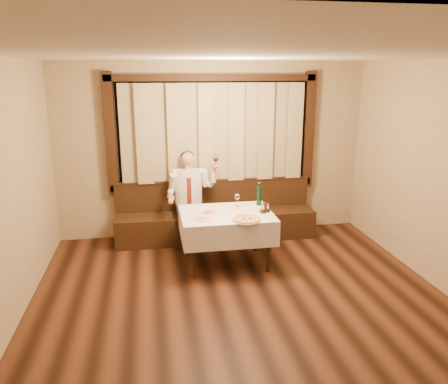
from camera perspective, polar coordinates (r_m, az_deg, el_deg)
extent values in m
cube|color=black|center=(4.87, 3.95, -17.58)|extent=(5.00, 6.00, 0.01)
cube|color=silver|center=(4.08, 4.72, 17.54)|extent=(5.00, 6.00, 0.01)
cube|color=tan|center=(7.14, -1.49, 5.44)|extent=(5.00, 0.01, 2.80)
cube|color=black|center=(7.07, -1.49, 7.81)|extent=(3.00, 0.02, 1.60)
cube|color=orange|center=(7.04, -7.13, 5.19)|extent=(0.50, 0.01, 0.40)
cube|color=black|center=(7.20, -1.39, 1.04)|extent=(3.30, 0.12, 0.10)
cube|color=black|center=(6.97, -1.49, 14.70)|extent=(3.30, 0.12, 0.10)
cube|color=black|center=(6.99, -14.64, 7.21)|extent=(0.16, 0.12, 1.90)
cube|color=black|center=(7.43, 10.98, 7.91)|extent=(0.16, 0.12, 1.90)
cube|color=#9C8464|center=(6.97, -1.37, 7.70)|extent=(2.90, 0.08, 1.55)
cube|color=black|center=(7.14, -1.06, -4.34)|extent=(3.20, 0.60, 0.45)
cube|color=black|center=(7.22, -1.36, -0.34)|extent=(3.20, 0.12, 0.45)
cube|color=black|center=(7.16, -1.38, 1.55)|extent=(3.20, 0.14, 0.04)
cylinder|color=black|center=(5.78, -4.17, -7.91)|extent=(0.06, 0.06, 0.71)
cylinder|color=black|center=(5.96, 5.91, -7.22)|extent=(0.06, 0.06, 0.71)
cylinder|color=black|center=(6.47, -4.82, -5.32)|extent=(0.06, 0.06, 0.71)
cylinder|color=black|center=(6.63, 4.20, -4.78)|extent=(0.06, 0.06, 0.71)
cube|color=black|center=(6.06, 0.32, -2.96)|extent=(1.20, 0.90, 0.04)
cube|color=silver|center=(6.05, 0.32, -2.76)|extent=(1.26, 0.96, 0.01)
cube|color=silver|center=(5.67, 1.16, -5.94)|extent=(1.26, 0.01, 0.35)
cube|color=silver|center=(6.55, -0.41, -2.91)|extent=(1.26, 0.01, 0.35)
cube|color=silver|center=(6.04, -5.60, -4.64)|extent=(0.01, 0.96, 0.35)
cube|color=silver|center=(6.24, 6.04, -3.96)|extent=(0.01, 0.96, 0.35)
cylinder|color=white|center=(5.74, 2.94, -3.69)|extent=(0.38, 0.38, 0.01)
cylinder|color=#CC4D1E|center=(5.74, 2.95, -3.59)|extent=(0.35, 0.35, 0.01)
torus|color=tan|center=(5.74, 2.95, -3.54)|extent=(0.36, 0.36, 0.03)
sphere|color=black|center=(5.75, 2.57, -3.43)|extent=(0.02, 0.02, 0.02)
sphere|color=black|center=(5.74, 3.41, -3.49)|extent=(0.02, 0.02, 0.02)
cylinder|color=white|center=(6.02, -1.97, -2.76)|extent=(0.23, 0.23, 0.01)
ellipsoid|color=#CB4E20|center=(6.01, -1.97, -2.40)|extent=(0.15, 0.15, 0.07)
cylinder|color=white|center=(5.82, -2.65, -3.40)|extent=(0.29, 0.29, 0.02)
ellipsoid|color=#CDBC85|center=(5.81, -2.66, -2.93)|extent=(0.18, 0.18, 0.08)
cylinder|color=#104A2B|center=(6.37, 4.59, -0.52)|extent=(0.07, 0.07, 0.28)
cylinder|color=#104A2B|center=(6.33, 4.63, 0.87)|extent=(0.03, 0.03, 0.06)
cylinder|color=silver|center=(6.32, 4.63, 1.19)|extent=(0.03, 0.03, 0.01)
cylinder|color=white|center=(6.32, 1.72, -1.89)|extent=(0.06, 0.06, 0.01)
cylinder|color=white|center=(6.31, 1.72, -1.43)|extent=(0.01, 0.01, 0.10)
ellipsoid|color=white|center=(6.28, 1.73, -0.61)|extent=(0.07, 0.07, 0.09)
cube|color=black|center=(6.08, 5.37, -2.48)|extent=(0.15, 0.11, 0.04)
cube|color=black|center=(6.06, 5.39, -1.83)|extent=(0.04, 0.07, 0.10)
cylinder|color=white|center=(6.04, 5.10, -2.10)|extent=(0.04, 0.04, 0.08)
cylinder|color=silver|center=(6.03, 5.11, -1.70)|extent=(0.04, 0.04, 0.01)
cylinder|color=white|center=(6.09, 5.66, -1.97)|extent=(0.04, 0.04, 0.08)
cylinder|color=silver|center=(6.08, 5.67, -1.58)|extent=(0.04, 0.04, 0.01)
cube|color=black|center=(6.87, -4.50, -2.47)|extent=(0.41, 0.46, 0.16)
cube|color=black|center=(6.76, -5.22, -5.57)|extent=(0.11, 0.12, 0.45)
cube|color=black|center=(6.78, -3.32, -5.47)|extent=(0.11, 0.12, 0.45)
ellipsoid|color=white|center=(6.92, -4.68, 0.72)|extent=(0.43, 0.26, 0.55)
cube|color=maroon|center=(6.79, -4.57, 0.18)|extent=(0.07, 0.01, 0.41)
cylinder|color=tan|center=(6.85, -4.74, 3.28)|extent=(0.10, 0.10, 0.08)
sphere|color=tan|center=(6.82, -4.76, 4.36)|extent=(0.21, 0.21, 0.21)
ellipsoid|color=black|center=(6.84, -4.79, 4.66)|extent=(0.22, 0.22, 0.16)
sphere|color=white|center=(6.85, -6.42, 2.46)|extent=(0.13, 0.13, 0.13)
sphere|color=white|center=(6.89, -3.03, 2.60)|extent=(0.13, 0.13, 0.13)
sphere|color=tan|center=(6.53, -7.00, -1.27)|extent=(0.09, 0.09, 0.09)
sphere|color=tan|center=(6.72, -1.14, 3.44)|extent=(0.10, 0.10, 0.10)
cylinder|color=white|center=(6.68, -1.11, 3.73)|extent=(0.01, 0.01, 0.11)
ellipsoid|color=white|center=(6.66, -1.11, 4.46)|extent=(0.09, 0.09, 0.11)
ellipsoid|color=#4C070F|center=(6.66, -1.11, 4.28)|extent=(0.07, 0.07, 0.06)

